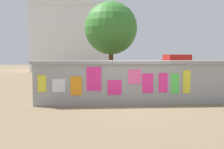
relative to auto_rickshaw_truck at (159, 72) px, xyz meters
name	(u,v)px	position (x,y,z in m)	size (l,w,h in m)	color
ground	(115,82)	(-2.17, 3.11, -0.90)	(60.00, 60.00, 0.00)	#7A664C
poster_wall	(133,82)	(-2.17, -4.89, -0.06)	(7.52, 0.42, 1.64)	#989898
auto_rickshaw_truck	(159,72)	(0.00, 0.00, 0.00)	(3.62, 1.55, 1.85)	black
car_parked	(86,72)	(-4.12, 2.56, -0.17)	(3.83, 1.76, 1.40)	black
motorcycle	(148,87)	(-1.28, -3.25, -0.44)	(1.90, 0.56, 0.87)	black
bicycle_near	(64,90)	(-4.88, -3.35, -0.54)	(1.67, 0.56, 0.95)	black
bicycle_far	(75,85)	(-4.55, -1.48, -0.54)	(1.70, 0.44, 0.95)	black
person_walking	(111,74)	(-2.87, -2.69, 0.09)	(0.48, 0.48, 1.62)	#BF6626
person_bystander	(189,75)	(0.51, -3.28, 0.09)	(0.39, 0.39, 1.62)	#D83F72
tree_roadside	(111,28)	(-2.37, 4.46, 2.78)	(3.71, 3.71, 5.55)	brown
building_background	(74,38)	(-5.75, 16.64, 2.74)	(8.89, 6.65, 7.25)	white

